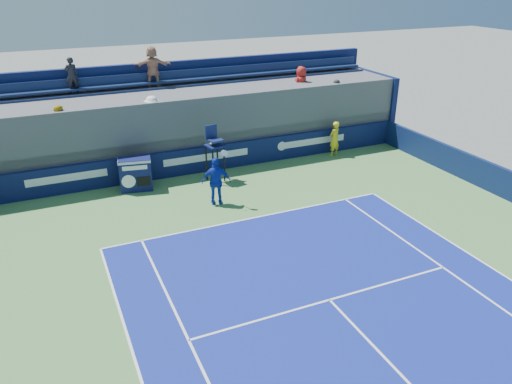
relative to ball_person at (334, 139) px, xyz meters
name	(u,v)px	position (x,y,z in m)	size (l,w,h in m)	color
ball_person	(334,139)	(0.00, 0.00, 0.00)	(0.63, 0.41, 1.73)	yellow
back_hoarding	(206,159)	(-6.45, 0.57, -0.28)	(20.40, 0.21, 1.20)	#0B1342
match_clock	(135,173)	(-9.81, -0.23, -0.14)	(1.43, 0.95, 1.40)	#0E1348
umpire_chair	(214,148)	(-6.45, -0.64, 0.65)	(0.83, 0.83, 2.48)	black
tennis_player	(216,181)	(-7.21, -2.94, 0.10)	(1.22, 0.81, 2.57)	#1531B2
stadium_seating	(191,121)	(-6.47, 2.62, 0.98)	(21.00, 4.05, 5.27)	#55555A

